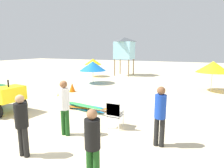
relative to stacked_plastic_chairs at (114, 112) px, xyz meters
The scene contains 13 objects.
ground 2.59m from the stacked_plastic_chairs, 143.15° to the right, with size 80.00×80.00×0.00m, color beige.
stacked_plastic_chairs is the anchor object (origin of this frame).
surfboard_pile 2.47m from the stacked_plastic_chairs, 149.46° to the left, with size 2.58×0.91×0.32m.
lifeguard_near_left 1.80m from the stacked_plastic_chairs, 19.73° to the right, with size 0.32×0.32×1.75m.
lifeguard_near_center 2.80m from the stacked_plastic_chairs, 75.31° to the right, with size 0.32×0.32×1.60m.
lifeguard_near_right 1.73m from the stacked_plastic_chairs, 137.18° to the right, with size 0.32×0.32×1.79m.
lifeguard_far_right 2.96m from the stacked_plastic_chairs, 119.09° to the right, with size 0.32×0.32×1.64m.
lifeguard_tower 14.05m from the stacked_plastic_chairs, 109.48° to the left, with size 1.98×1.98×3.98m.
beach_umbrella_left 9.18m from the stacked_plastic_chairs, 124.95° to the left, with size 2.17×2.17×1.79m.
beach_umbrella_mid 8.86m from the stacked_plastic_chairs, 67.00° to the left, with size 2.09×2.09×1.99m.
beach_umbrella_far 13.08m from the stacked_plastic_chairs, 123.42° to the left, with size 1.75×1.75×1.82m.
traffic_cone_near 6.39m from the stacked_plastic_chairs, 139.52° to the left, with size 0.41×0.41×0.58m, color orange.
traffic_cone_far 5.70m from the stacked_plastic_chairs, 148.78° to the left, with size 0.33×0.33×0.46m, color orange.
Camera 1 is at (4.52, -4.17, 2.74)m, focal length 29.98 mm.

